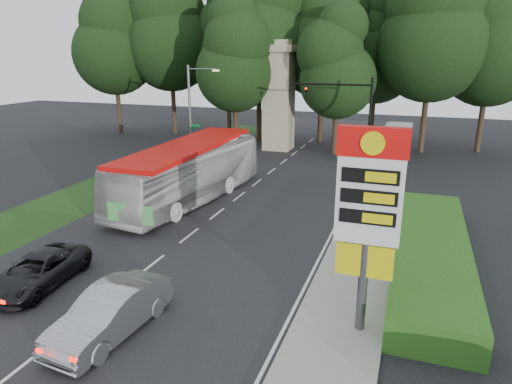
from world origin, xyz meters
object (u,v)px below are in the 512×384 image
(monument, at_px, (279,95))
(gas_station_pylon, at_px, (369,205))
(suv_charcoal, at_px, (38,271))
(traffic_signal_mast, at_px, (353,111))
(transit_bus, at_px, (189,173))
(streetlight_signs, at_px, (192,110))
(sedan_silver, at_px, (111,312))

(monument, bearing_deg, gas_station_pylon, -68.20)
(monument, distance_m, suv_charcoal, 29.44)
(traffic_signal_mast, bearing_deg, suv_charcoal, -111.18)
(transit_bus, bearing_deg, gas_station_pylon, -35.35)
(streetlight_signs, bearing_deg, gas_station_pylon, -51.04)
(gas_station_pylon, height_order, sedan_silver, gas_station_pylon)
(suv_charcoal, bearing_deg, streetlight_signs, 95.54)
(traffic_signal_mast, bearing_deg, transit_bus, -126.14)
(gas_station_pylon, bearing_deg, streetlight_signs, 128.96)
(gas_station_pylon, relative_size, monument, 0.68)
(streetlight_signs, relative_size, sedan_silver, 1.67)
(streetlight_signs, relative_size, monument, 0.80)
(traffic_signal_mast, height_order, sedan_silver, traffic_signal_mast)
(traffic_signal_mast, height_order, streetlight_signs, streetlight_signs)
(gas_station_pylon, relative_size, suv_charcoal, 1.48)
(transit_bus, relative_size, sedan_silver, 2.70)
(traffic_signal_mast, height_order, transit_bus, traffic_signal_mast)
(gas_station_pylon, bearing_deg, traffic_signal_mast, 99.09)
(monument, xyz_separation_m, suv_charcoal, (-1.26, -29.08, -4.46))
(gas_station_pylon, relative_size, sedan_silver, 1.43)
(streetlight_signs, height_order, suv_charcoal, streetlight_signs)
(gas_station_pylon, distance_m, transit_bus, 16.13)
(gas_station_pylon, bearing_deg, suv_charcoal, -175.09)
(transit_bus, distance_m, sedan_silver, 14.19)
(transit_bus, bearing_deg, traffic_signal_mast, 60.72)
(streetlight_signs, height_order, sedan_silver, streetlight_signs)
(transit_bus, xyz_separation_m, suv_charcoal, (-0.67, -11.76, -1.16))
(traffic_signal_mast, relative_size, sedan_silver, 1.50)
(suv_charcoal, bearing_deg, monument, 83.03)
(traffic_signal_mast, relative_size, transit_bus, 0.55)
(streetlight_signs, bearing_deg, sedan_silver, -69.64)
(gas_station_pylon, xyz_separation_m, streetlight_signs, (-16.19, 20.01, -0.01))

